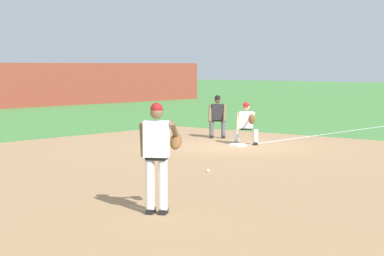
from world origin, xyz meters
The scene contains 8 objects.
ground_plane centered at (0.00, 0.00, 0.00)m, with size 160.00×160.00×0.00m, color #47843D.
infield_dirt_patch centered at (-4.57, -2.60, 0.00)m, with size 18.00×18.00×0.01m, color #A87F56.
foul_line_stripe centered at (6.05, 0.00, 0.01)m, with size 12.11×0.10×0.00m, color white.
first_base_bag centered at (0.00, 0.00, 0.04)m, with size 0.38×0.38×0.09m, color white.
baseball centered at (-4.78, -2.75, 0.04)m, with size 0.07×0.07×0.07m, color white.
pitcher centered at (-9.09, -5.19, 1.06)m, with size 0.84×0.58×1.86m.
first_baseman centered at (0.55, 0.06, 0.73)m, with size 0.83×1.02×1.34m.
umpire centered at (1.68, 2.10, 0.79)m, with size 0.64×0.68×1.46m.
Camera 1 is at (-18.08, -13.59, 2.48)m, focal length 70.00 mm.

